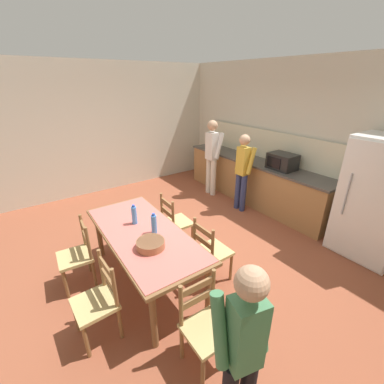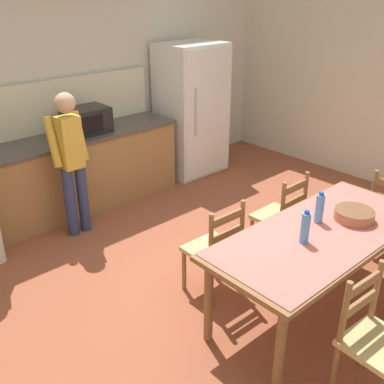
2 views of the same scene
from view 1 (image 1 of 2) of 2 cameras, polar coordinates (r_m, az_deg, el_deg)
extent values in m
plane|color=brown|center=(4.23, -0.94, -12.60)|extent=(8.32, 8.32, 0.00)
cube|color=beige|center=(5.48, 23.03, 10.76)|extent=(6.52, 0.12, 2.90)
cube|color=beige|center=(6.46, -18.04, 13.21)|extent=(0.12, 5.20, 2.90)
cube|color=#9E7042|center=(5.83, 13.33, 2.32)|extent=(3.58, 0.62, 0.89)
cube|color=#4C4742|center=(5.68, 13.76, 6.67)|extent=(3.62, 0.66, 0.04)
cube|color=#B7BCC1|center=(6.21, 8.21, 8.60)|extent=(0.52, 0.38, 0.02)
cube|color=beige|center=(5.83, 16.14, 10.12)|extent=(3.58, 0.03, 0.60)
cube|color=white|center=(4.57, 35.81, -1.46)|extent=(0.87, 0.68, 1.82)
cube|color=white|center=(4.26, 34.13, -2.67)|extent=(0.84, 0.02, 1.75)
cylinder|color=#A5AAB2|center=(4.28, 31.14, -0.45)|extent=(0.02, 0.02, 0.64)
cube|color=black|center=(5.21, 19.44, 6.43)|extent=(0.50, 0.38, 0.30)
cube|color=black|center=(5.09, 17.67, 6.26)|extent=(0.30, 0.01, 0.19)
cylinder|color=brown|center=(4.16, -19.92, -8.92)|extent=(0.07, 0.07, 0.72)
cylinder|color=brown|center=(2.82, -8.53, -26.30)|extent=(0.07, 0.07, 0.72)
cylinder|color=brown|center=(4.33, -11.34, -6.53)|extent=(0.07, 0.07, 0.72)
cylinder|color=brown|center=(3.05, 3.63, -21.00)|extent=(0.07, 0.07, 0.72)
cube|color=brown|center=(3.30, -10.79, -9.08)|extent=(2.03, 0.90, 0.04)
cube|color=#D1665B|center=(3.29, -10.82, -8.73)|extent=(1.94, 0.86, 0.01)
cylinder|color=#4C8ED6|center=(3.43, -12.72, -5.05)|extent=(0.07, 0.07, 0.24)
cylinder|color=#2D51B2|center=(3.37, -12.93, -3.03)|extent=(0.04, 0.04, 0.03)
cylinder|color=#4C8ED6|center=(3.18, -8.43, -7.11)|extent=(0.07, 0.07, 0.24)
cylinder|color=#2D51B2|center=(3.11, -8.58, -4.98)|extent=(0.04, 0.04, 0.03)
cylinder|color=#9E6642|center=(2.97, -9.19, -11.39)|extent=(0.32, 0.32, 0.09)
cylinder|color=#9E6642|center=(2.95, -9.23, -10.83)|extent=(0.31, 0.31, 0.02)
cylinder|color=olive|center=(3.61, 8.65, -16.19)|extent=(0.04, 0.04, 0.41)
cylinder|color=olive|center=(3.82, 4.81, -13.48)|extent=(0.04, 0.04, 0.41)
cylinder|color=olive|center=(3.43, 4.33, -18.46)|extent=(0.04, 0.04, 0.41)
cylinder|color=olive|center=(3.65, 0.58, -15.42)|extent=(0.04, 0.04, 0.41)
cube|color=tan|center=(3.48, 4.71, -12.98)|extent=(0.42, 0.40, 0.04)
cylinder|color=olive|center=(3.14, 4.60, -12.01)|extent=(0.04, 0.04, 0.46)
cylinder|color=olive|center=(3.37, 0.61, -9.14)|extent=(0.04, 0.04, 0.46)
cube|color=olive|center=(3.18, 2.56, -8.61)|extent=(0.36, 0.03, 0.07)
cube|color=olive|center=(3.26, 2.52, -10.87)|extent=(0.36, 0.03, 0.07)
cylinder|color=olive|center=(3.97, -26.91, -14.76)|extent=(0.04, 0.04, 0.41)
cylinder|color=olive|center=(3.68, -26.26, -17.95)|extent=(0.04, 0.04, 0.41)
cylinder|color=olive|center=(3.98, -21.98, -13.66)|extent=(0.04, 0.04, 0.41)
cylinder|color=olive|center=(3.69, -20.87, -16.74)|extent=(0.04, 0.04, 0.41)
cube|color=tan|center=(3.69, -24.60, -13.00)|extent=(0.45, 0.43, 0.04)
cylinder|color=olive|center=(3.72, -23.09, -7.79)|extent=(0.04, 0.04, 0.46)
cylinder|color=olive|center=(3.42, -22.03, -10.60)|extent=(0.04, 0.04, 0.46)
cube|color=olive|center=(3.50, -22.92, -7.36)|extent=(0.36, 0.05, 0.07)
cube|color=olive|center=(3.58, -22.53, -9.45)|extent=(0.36, 0.05, 0.07)
cylinder|color=olive|center=(4.17, 0.10, -9.81)|extent=(0.04, 0.04, 0.41)
cylinder|color=olive|center=(4.42, -2.51, -7.65)|extent=(0.04, 0.04, 0.41)
cylinder|color=olive|center=(4.02, -4.01, -11.27)|extent=(0.04, 0.04, 0.41)
cylinder|color=olive|center=(4.29, -6.44, -8.93)|extent=(0.04, 0.04, 0.41)
cube|color=tan|center=(4.10, -3.29, -6.74)|extent=(0.43, 0.41, 0.04)
cylinder|color=olive|center=(3.77, -4.22, -5.35)|extent=(0.04, 0.04, 0.46)
cylinder|color=olive|center=(4.05, -6.75, -3.26)|extent=(0.04, 0.04, 0.46)
cube|color=olive|center=(3.85, -5.60, -2.57)|extent=(0.36, 0.03, 0.07)
cube|color=olive|center=(3.92, -5.52, -4.56)|extent=(0.36, 0.03, 0.07)
cylinder|color=olive|center=(2.69, 2.42, -35.36)|extent=(0.04, 0.04, 0.41)
cylinder|color=olive|center=(2.82, 9.35, -31.49)|extent=(0.04, 0.04, 0.41)
cylinder|color=olive|center=(2.84, -2.29, -30.48)|extent=(0.04, 0.04, 0.41)
cylinder|color=olive|center=(2.97, 4.35, -27.26)|extent=(0.04, 0.04, 0.41)
cube|color=tan|center=(2.64, 3.61, -28.30)|extent=(0.41, 0.43, 0.04)
cylinder|color=olive|center=(2.47, -2.49, -24.03)|extent=(0.04, 0.04, 0.46)
cylinder|color=olive|center=(2.62, 4.69, -20.70)|extent=(0.04, 0.04, 0.46)
cube|color=olive|center=(2.45, 1.28, -20.26)|extent=(0.03, 0.36, 0.07)
cube|color=olive|center=(2.56, 1.24, -22.71)|extent=(0.03, 0.36, 0.07)
cylinder|color=olive|center=(3.26, -24.36, -23.90)|extent=(0.04, 0.04, 0.41)
cylinder|color=olive|center=(3.02, -22.42, -28.43)|extent=(0.04, 0.04, 0.41)
cylinder|color=olive|center=(3.30, -18.27, -22.05)|extent=(0.04, 0.04, 0.41)
cylinder|color=olive|center=(3.06, -15.68, -26.27)|extent=(0.04, 0.04, 0.41)
cube|color=tan|center=(2.99, -20.85, -22.23)|extent=(0.43, 0.41, 0.04)
cylinder|color=olive|center=(2.99, -19.46, -15.61)|extent=(0.04, 0.04, 0.46)
cylinder|color=olive|center=(2.72, -16.84, -19.76)|extent=(0.04, 0.04, 0.46)
cube|color=olive|center=(2.77, -18.57, -15.58)|extent=(0.36, 0.04, 0.07)
cube|color=olive|center=(2.87, -18.16, -17.94)|extent=(0.36, 0.04, 0.07)
cylinder|color=silver|center=(6.08, 3.73, 3.66)|extent=(0.13, 0.13, 0.85)
cylinder|color=silver|center=(5.96, 4.74, 3.20)|extent=(0.13, 0.13, 0.85)
cube|color=white|center=(5.81, 4.45, 10.16)|extent=(0.24, 0.19, 0.60)
sphere|color=tan|center=(5.72, 4.59, 14.53)|extent=(0.23, 0.23, 0.23)
cylinder|color=white|center=(5.97, 3.94, 10.80)|extent=(0.10, 0.23, 0.57)
cylinder|color=white|center=(5.72, 6.07, 10.16)|extent=(0.10, 0.23, 0.57)
cylinder|color=navy|center=(5.40, 10.14, 0.26)|extent=(0.12, 0.12, 0.78)
cylinder|color=navy|center=(5.31, 11.30, -0.28)|extent=(0.12, 0.12, 0.78)
cube|color=gold|center=(5.13, 11.28, 6.79)|extent=(0.22, 0.18, 0.55)
sphere|color=tan|center=(5.03, 11.65, 11.27)|extent=(0.21, 0.21, 0.21)
cylinder|color=gold|center=(5.27, 10.58, 7.56)|extent=(0.09, 0.21, 0.52)
cylinder|color=gold|center=(5.07, 13.04, 6.72)|extent=(0.09, 0.21, 0.52)
cube|color=#478456|center=(1.87, 11.82, -28.38)|extent=(0.22, 0.25, 0.55)
sphere|color=tan|center=(1.57, 13.13, -19.12)|extent=(0.21, 0.21, 0.21)
cylinder|color=#478456|center=(1.83, 6.16, -28.26)|extent=(0.22, 0.13, 0.52)
cylinder|color=#478456|center=(1.95, 14.95, -24.95)|extent=(0.22, 0.13, 0.52)
camera|label=2|loc=(5.43, -43.05, 18.18)|focal=42.00mm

